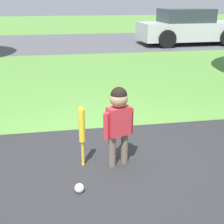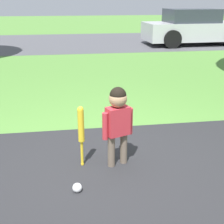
{
  "view_description": "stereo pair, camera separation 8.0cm",
  "coord_description": "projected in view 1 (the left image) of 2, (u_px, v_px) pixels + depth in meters",
  "views": [
    {
      "loc": [
        -0.44,
        -3.06,
        1.76
      ],
      "look_at": [
        0.17,
        0.35,
        0.48
      ],
      "focal_mm": 50.0,
      "sensor_mm": 36.0,
      "label": 1
    },
    {
      "loc": [
        -0.37,
        -3.08,
        1.76
      ],
      "look_at": [
        0.17,
        0.35,
        0.48
      ],
      "focal_mm": 50.0,
      "sensor_mm": 36.0,
      "label": 2
    }
  ],
  "objects": [
    {
      "name": "ground_plane",
      "position": [
        103.0,
        163.0,
        3.51
      ],
      "size": [
        60.0,
        60.0,
        0.0
      ],
      "primitive_type": "plane",
      "color": "#518438"
    },
    {
      "name": "street_strip",
      "position": [
        66.0,
        42.0,
        12.95
      ],
      "size": [
        40.0,
        6.0,
        0.01
      ],
      "color": "#4C4C51",
      "rests_on": "ground"
    },
    {
      "name": "child",
      "position": [
        119.0,
        116.0,
        3.29
      ],
      "size": [
        0.35,
        0.21,
        0.89
      ],
      "rotation": [
        0.0,
        0.0,
        0.35
      ],
      "color": "#6B5B4C",
      "rests_on": "ground"
    },
    {
      "name": "baseball_bat",
      "position": [
        82.0,
        128.0,
        3.31
      ],
      "size": [
        0.07,
        0.07,
        0.69
      ],
      "color": "yellow",
      "rests_on": "ground"
    },
    {
      "name": "sports_ball",
      "position": [
        79.0,
        188.0,
        2.97
      ],
      "size": [
        0.09,
        0.09,
        0.09
      ],
      "color": "white",
      "rests_on": "ground"
    },
    {
      "name": "parked_car",
      "position": [
        188.0,
        28.0,
        12.18
      ],
      "size": [
        3.97,
        1.89,
        1.35
      ],
      "rotation": [
        0.0,
        0.0,
        0.03
      ],
      "color": "#B7B7BC",
      "rests_on": "ground"
    }
  ]
}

